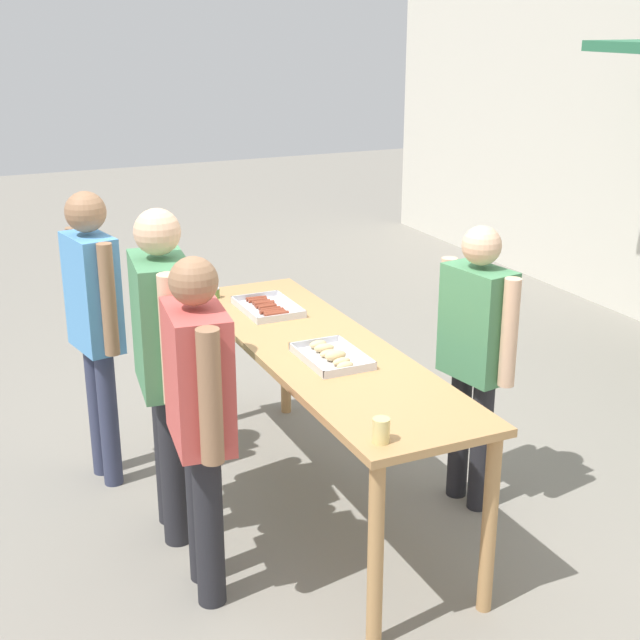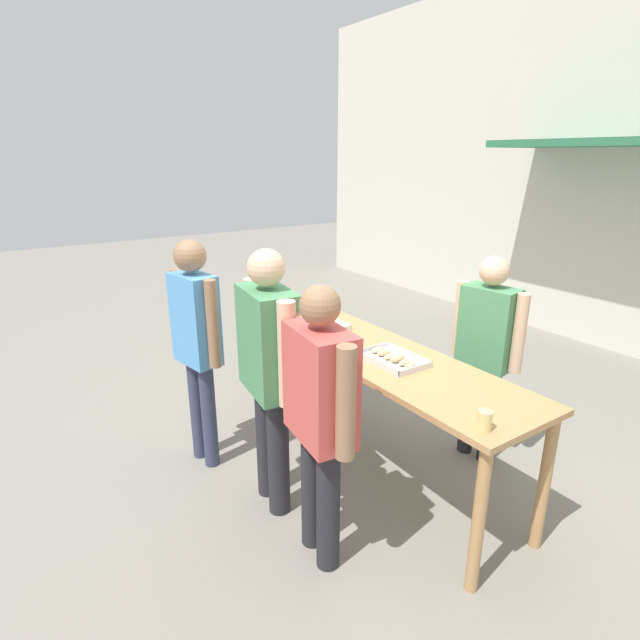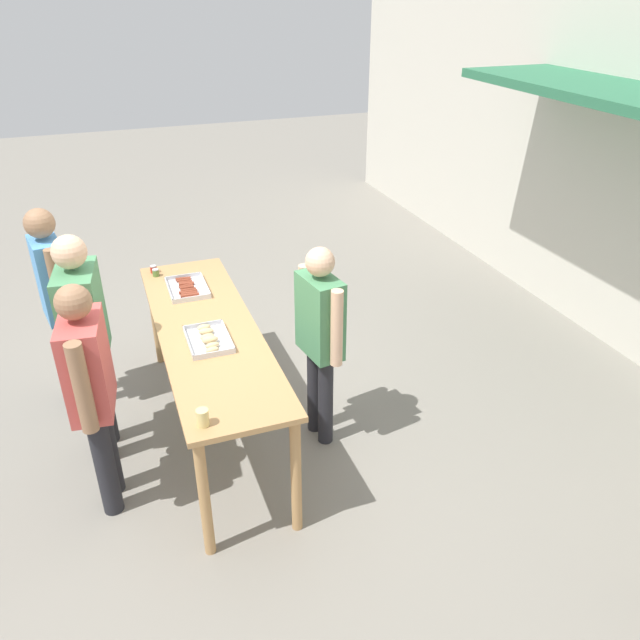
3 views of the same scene
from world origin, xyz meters
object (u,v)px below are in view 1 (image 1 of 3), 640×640
Objects in this scene: person_server_behind_table at (476,343)px; person_customer_waiting_in_line at (164,350)px; food_tray_buns at (332,356)px; person_customer_with_cup at (199,403)px; condiment_jar_mustard at (210,290)px; food_tray_sausages at (268,308)px; beer_cup at (381,430)px; condiment_jar_ketchup at (215,293)px; person_customer_holding_hotdog at (94,311)px.

person_server_behind_table is 1.65m from person_customer_waiting_in_line.
food_tray_buns is 0.26× the size of person_customer_with_cup.
food_tray_buns is 6.70× the size of condiment_jar_mustard.
person_customer_waiting_in_line reaches higher than condiment_jar_mustard.
food_tray_buns is at bearing 0.12° from food_tray_sausages.
beer_cup reaches higher than condiment_jar_mustard.
person_customer_holding_hotdog reaches higher than condiment_jar_ketchup.
condiment_jar_ketchup is at bearing 6.06° from condiment_jar_mustard.
person_customer_holding_hotdog is (0.35, -0.79, 0.07)m from condiment_jar_mustard.
beer_cup is 0.06× the size of person_customer_with_cup.
condiment_jar_ketchup is (-1.26, -0.21, 0.01)m from food_tray_buns.
beer_cup is 0.06× the size of person_customer_holding_hotdog.
person_server_behind_table is 0.91× the size of person_customer_waiting_in_line.
person_customer_waiting_in_line is at bearing -153.42° from beer_cup.
person_customer_holding_hotdog is 1.04× the size of person_customer_with_cup.
person_customer_with_cup reaches higher than food_tray_sausages.
condiment_jar_mustard is 1.79m from person_server_behind_table.
beer_cup is at bearing -129.31° from person_customer_with_cup.
condiment_jar_mustard is 0.04× the size of person_server_behind_table.
person_server_behind_table is 2.13m from person_customer_holding_hotdog.
food_tray_buns is at bearing -145.20° from person_customer_holding_hotdog.
condiment_jar_ketchup is 0.04× the size of person_customer_waiting_in_line.
person_customer_waiting_in_line reaches higher than person_customer_holding_hotdog.
food_tray_sausages is 0.50m from condiment_jar_mustard.
food_tray_sausages is 0.27× the size of person_customer_with_cup.
person_customer_holding_hotdog is at bearing -157.30° from beer_cup.
condiment_jar_ketchup is at bearing -153.33° from person_server_behind_table.
food_tray_sausages is 6.96× the size of condiment_jar_mustard.
condiment_jar_ketchup is 0.85m from person_customer_holding_hotdog.
condiment_jar_ketchup is 0.04× the size of person_customer_with_cup.
condiment_jar_ketchup is 1.68m from person_customer_with_cup.
food_tray_buns is at bearing -62.28° from person_customer_with_cup.
food_tray_sausages is at bearing -45.17° from person_customer_waiting_in_line.
person_server_behind_table reaches higher than condiment_jar_ketchup.
person_server_behind_table is (1.02, 0.79, -0.00)m from food_tray_sausages.
person_customer_with_cup reaches higher than condiment_jar_ketchup.
person_customer_holding_hotdog is 0.98× the size of person_customer_waiting_in_line.
person_customer_holding_hotdog is at bearing -134.32° from food_tray_buns.
condiment_jar_ketchup is at bearing -14.10° from person_customer_with_cup.
condiment_jar_mustard is at bearing -179.78° from beer_cup.
person_customer_waiting_in_line is (-1.19, -0.59, 0.04)m from beer_cup.
person_customer_holding_hotdog is (-0.10, -1.01, 0.09)m from food_tray_sausages.
person_server_behind_table is 1.61m from person_customer_with_cup.
person_customer_waiting_in_line is at bearing -113.12° from person_server_behind_table.
condiment_jar_mustard is 1.00× the size of condiment_jar_ketchup.
condiment_jar_mustard is (-1.34, -0.22, 0.01)m from food_tray_buns.
condiment_jar_ketchup is at bearing -82.19° from person_customer_holding_hotdog.
beer_cup is 2.07m from person_customer_holding_hotdog.
beer_cup is (2.18, -0.00, 0.02)m from condiment_jar_ketchup.
food_tray_buns is 1.36m from condiment_jar_mustard.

